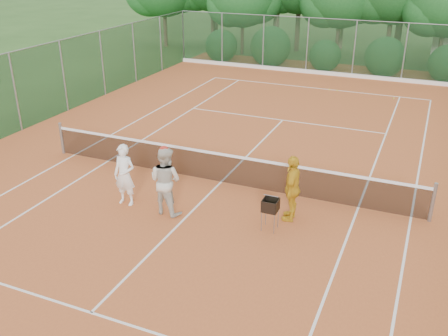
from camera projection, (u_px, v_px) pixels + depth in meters
The scene contains 12 objects.
ground at pixel (221, 183), 15.15m from camera, with size 120.00×120.00×0.00m, color #294E1B.
clay_court at pixel (221, 183), 15.15m from camera, with size 18.00×36.00×0.02m, color #B85A2A.
tennis_net at pixel (221, 167), 14.93m from camera, with size 11.97×0.10×1.10m.
player_white at pixel (125, 175), 13.56m from camera, with size 0.63×0.42×1.74m, color white.
player_center_grp at pixel (166, 180), 13.08m from camera, with size 1.00×0.83×1.91m.
player_yellow at pixel (292, 188), 12.78m from camera, with size 1.05×0.44×1.79m, color gold.
ball_hopper at pixel (270, 206), 12.38m from camera, with size 0.37×0.37×0.85m.
stray_ball_a at pixel (329, 90), 24.74m from camera, with size 0.07×0.07×0.07m, color yellow.
stray_ball_b at pixel (337, 90), 24.60m from camera, with size 0.07×0.07×0.07m, color gold.
stray_ball_c at pixel (394, 98), 23.34m from camera, with size 0.07×0.07×0.07m, color gold.
court_markings at pixel (221, 182), 15.14m from camera, with size 11.03×23.83×0.01m.
fence_back at pixel (330, 47), 27.12m from camera, with size 18.07×0.07×3.00m.
Camera 1 is at (5.44, -12.51, 6.61)m, focal length 40.00 mm.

